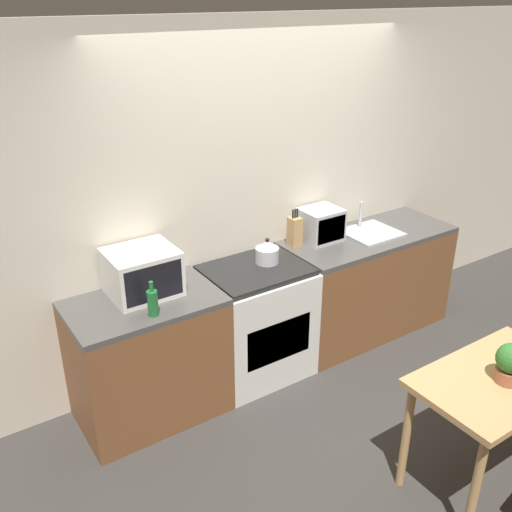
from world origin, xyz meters
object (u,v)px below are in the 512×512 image
microwave (142,272)px  dining_table (497,392)px  toaster_oven (321,224)px  bottle (153,302)px  stove_range (256,321)px  kettle (267,252)px

microwave → dining_table: size_ratio=0.45×
toaster_oven → bottle: bearing=-167.8°
bottle → toaster_oven: 1.65m
stove_range → bottle: bottle is taller
bottle → toaster_oven: bearing=12.2°
stove_range → dining_table: stove_range is taller
stove_range → kettle: kettle is taller
stove_range → microwave: microwave is taller
stove_range → toaster_oven: toaster_oven is taller
kettle → dining_table: bearing=-76.5°
dining_table → toaster_oven: bearing=84.1°
kettle → dining_table: size_ratio=0.20×
kettle → toaster_oven: bearing=10.9°
kettle → microwave: (-0.95, 0.06, 0.07)m
stove_range → dining_table: bearing=-72.4°
bottle → toaster_oven: toaster_oven is taller
microwave → bottle: microwave is taller
stove_range → bottle: size_ratio=3.85×
stove_range → dining_table: (0.53, -1.68, 0.21)m
stove_range → bottle: 1.07m
microwave → toaster_oven: microwave is taller
dining_table → bottle: bearing=134.0°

